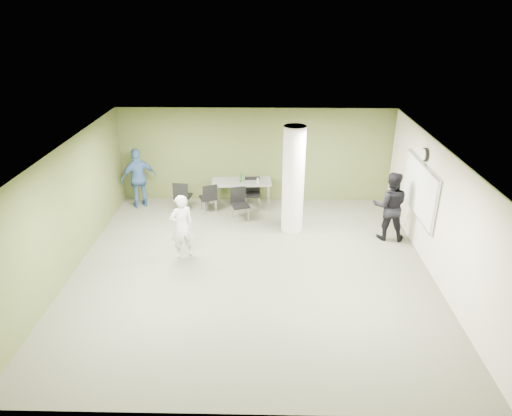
{
  "coord_description": "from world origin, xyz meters",
  "views": [
    {
      "loc": [
        0.28,
        -8.84,
        5.56
      ],
      "look_at": [
        0.07,
        1.0,
        1.06
      ],
      "focal_mm": 32.0,
      "sensor_mm": 36.0,
      "label": 1
    }
  ],
  "objects_px": {
    "man_black": "(390,206)",
    "man_blue": "(139,178)",
    "chair_back_left": "(182,194)",
    "folding_table": "(242,183)",
    "woman_white": "(182,227)"
  },
  "relations": [
    {
      "from": "chair_back_left",
      "to": "man_blue",
      "type": "height_order",
      "value": "man_blue"
    },
    {
      "from": "man_black",
      "to": "woman_white",
      "type": "bearing_deg",
      "value": 19.95
    },
    {
      "from": "folding_table",
      "to": "man_black",
      "type": "height_order",
      "value": "man_black"
    },
    {
      "from": "folding_table",
      "to": "man_black",
      "type": "relative_size",
      "value": 0.98
    },
    {
      "from": "folding_table",
      "to": "chair_back_left",
      "type": "bearing_deg",
      "value": -171.68
    },
    {
      "from": "chair_back_left",
      "to": "woman_white",
      "type": "height_order",
      "value": "woman_white"
    },
    {
      "from": "folding_table",
      "to": "man_blue",
      "type": "relative_size",
      "value": 0.99
    },
    {
      "from": "folding_table",
      "to": "man_blue",
      "type": "height_order",
      "value": "man_blue"
    },
    {
      "from": "man_black",
      "to": "man_blue",
      "type": "relative_size",
      "value": 1.01
    },
    {
      "from": "woman_white",
      "to": "man_blue",
      "type": "height_order",
      "value": "man_blue"
    },
    {
      "from": "man_black",
      "to": "man_blue",
      "type": "xyz_separation_m",
      "value": [
        -6.76,
        1.83,
        -0.01
      ]
    },
    {
      "from": "man_black",
      "to": "folding_table",
      "type": "bearing_deg",
      "value": -17.66
    },
    {
      "from": "woman_white",
      "to": "man_blue",
      "type": "bearing_deg",
      "value": -89.05
    },
    {
      "from": "folding_table",
      "to": "man_blue",
      "type": "xyz_separation_m",
      "value": [
        -2.98,
        -0.02,
        0.12
      ]
    },
    {
      "from": "chair_back_left",
      "to": "man_black",
      "type": "distance_m",
      "value": 5.69
    }
  ]
}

